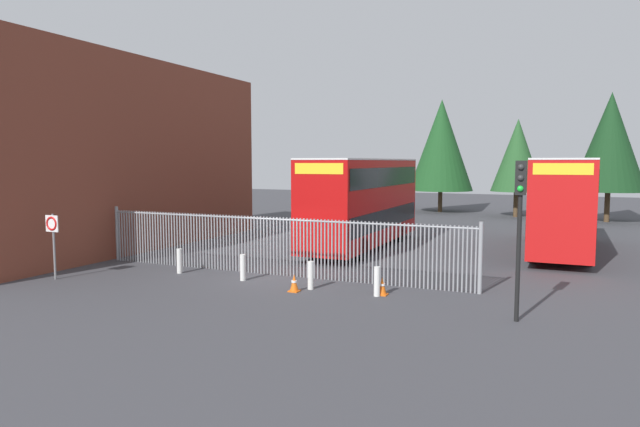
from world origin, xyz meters
The scene contains 16 objects.
ground_plane centered at (0.00, 8.00, 0.00)m, with size 100.00×100.00×0.00m, color #3D3D42.
depot_building_brick centered at (-11.54, 2.66, 4.58)m, with size 6.66×18.57×9.15m, color brown.
palisade_fence centered at (-0.21, 0.00, 1.18)m, with size 15.43×0.14×2.35m.
double_decker_bus_near_gate centered at (0.75, 7.57, 2.42)m, with size 2.54×10.81×4.42m.
double_decker_bus_behind_fence_left centered at (9.74, 10.17, 2.42)m, with size 2.54×10.81×4.42m.
bollard_near_left centered at (-3.60, -1.22, 0.47)m, with size 0.20×0.20×0.95m, color silver.
bollard_center_front centered at (-0.67, -1.37, 0.47)m, with size 0.20×0.20×0.95m, color silver.
bollard_near_right centered at (2.15, -1.63, 0.47)m, with size 0.20×0.20×0.95m, color silver.
bollard_far_right centered at (4.48, -1.65, 0.47)m, with size 0.20×0.20×0.95m, color silver.
traffic_cone_by_gate centered at (4.59, -1.44, 0.29)m, with size 0.34×0.34×0.59m.
traffic_cone_mid_forecourt centered at (1.80, -2.16, 0.29)m, with size 0.34×0.34×0.59m.
speed_limit_sign_post centered at (-7.04, -3.99, 1.78)m, with size 0.60×0.14×2.40m.
traffic_light_kerbside centered at (8.78, -2.82, 2.99)m, with size 0.28×0.33×4.30m.
tree_tall_back centered at (12.63, 26.02, 5.66)m, with size 4.88×4.88×9.15m.
tree_short_side centered at (0.11, 29.15, 5.68)m, with size 5.37×5.37×9.53m.
tree_mid_row centered at (6.38, 27.22, 4.78)m, with size 3.90×3.90×7.58m.
Camera 1 is at (9.85, -18.25, 4.26)m, focal length 31.15 mm.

